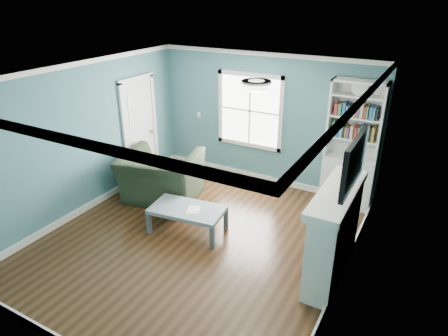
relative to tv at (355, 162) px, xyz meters
The scene contains 13 objects.
floor 2.80m from the tv, behind, with size 5.00×5.00×0.00m, color black.
room_walls 2.21m from the tv, behind, with size 5.00×5.00×5.00m.
trim 2.26m from the tv, behind, with size 4.50×5.00×2.60m.
window 3.40m from the tv, 137.57° to the left, with size 1.40×0.06×1.50m.
bookshelf 2.29m from the tv, 101.57° to the left, with size 0.90×0.35×2.31m.
fireplace 1.10m from the tv, behind, with size 0.44×1.58×1.30m.
tv is the anchor object (origin of this frame).
door 4.63m from the tv, 164.80° to the left, with size 0.12×0.98×2.17m.
ceiling_fixture 1.54m from the tv, behind, with size 0.38×0.38×0.15m.
light_switch 4.38m from the tv, 148.30° to the left, with size 0.08×0.01×0.12m, color white.
recliner 3.75m from the tv, 169.64° to the left, with size 1.38×0.90×1.21m, color black.
coffee_table 2.81m from the tv, behind, with size 1.25×0.79×0.43m.
paper_sheet 2.68m from the tv, behind, with size 0.20×0.25×0.00m, color white.
Camera 1 is at (2.97, -4.46, 3.64)m, focal length 32.00 mm.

